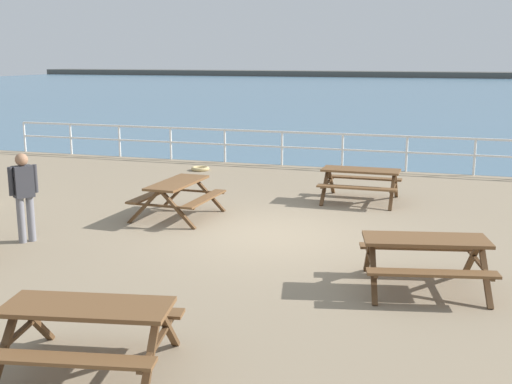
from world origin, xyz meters
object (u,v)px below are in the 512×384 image
Objects in this scene: picnic_table_near_right at (425,251)px; picnic_table_mid_centre at (361,177)px; picnic_table_seaward at (88,321)px; picnic_table_far_left at (178,190)px; visitor at (24,192)px.

picnic_table_near_right and picnic_table_mid_centre have the same top height.
picnic_table_near_right and picnic_table_seaward have the same top height.
picnic_table_mid_centre and picnic_table_seaward have the same top height.
visitor reaches higher than picnic_table_far_left.
visitor is (-3.83, 4.01, 0.36)m from picnic_table_seaward.
picnic_table_mid_centre is 0.98× the size of picnic_table_far_left.
visitor reaches higher than picnic_table_seaward.
picnic_table_seaward is (-3.32, -3.73, 0.00)m from picnic_table_near_right.
visitor is (-5.38, -5.24, 0.36)m from picnic_table_mid_centre.
picnic_table_mid_centre is 1.09× the size of visitor.
picnic_table_mid_centre is 7.52m from visitor.
picnic_table_near_right is 5.96m from picnic_table_far_left.
picnic_table_near_right is 5.79m from picnic_table_mid_centre.
picnic_table_mid_centre is at bearing 95.01° from picnic_table_near_right.
picnic_table_far_left is (-5.25, 2.82, 0.00)m from picnic_table_near_right.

